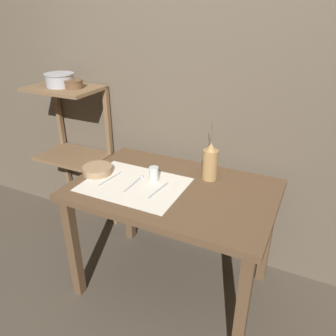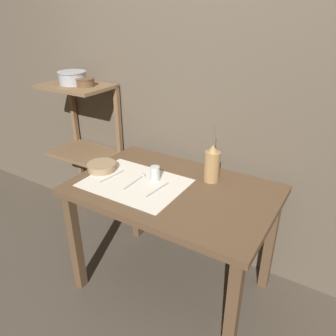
# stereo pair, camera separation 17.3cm
# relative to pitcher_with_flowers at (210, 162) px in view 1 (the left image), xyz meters

# --- Properties ---
(ground_plane) EXTENTS (12.00, 12.00, 0.00)m
(ground_plane) POSITION_rel_pitcher_with_flowers_xyz_m (-0.16, -0.20, -0.89)
(ground_plane) COLOR brown
(stone_wall_back) EXTENTS (7.00, 0.06, 2.40)m
(stone_wall_back) POSITION_rel_pitcher_with_flowers_xyz_m (-0.16, 0.30, 0.31)
(stone_wall_back) COLOR brown
(stone_wall_back) RESTS_ON ground_plane
(wooden_table) EXTENTS (1.20, 0.78, 0.78)m
(wooden_table) POSITION_rel_pitcher_with_flowers_xyz_m (-0.16, -0.20, -0.22)
(wooden_table) COLOR brown
(wooden_table) RESTS_ON ground_plane
(wooden_shelf_unit) EXTENTS (0.52, 0.36, 1.22)m
(wooden_shelf_unit) POSITION_rel_pitcher_with_flowers_xyz_m (-1.16, 0.12, -0.03)
(wooden_shelf_unit) COLOR brown
(wooden_shelf_unit) RESTS_ON ground_plane
(linen_cloth) EXTENTS (0.60, 0.45, 0.00)m
(linen_cloth) POSITION_rel_pitcher_with_flowers_xyz_m (-0.38, -0.27, -0.11)
(linen_cloth) COLOR silver
(linen_cloth) RESTS_ON wooden_table
(pitcher_with_flowers) EXTENTS (0.09, 0.09, 0.40)m
(pitcher_with_flowers) POSITION_rel_pitcher_with_flowers_xyz_m (0.00, 0.00, 0.00)
(pitcher_with_flowers) COLOR #A87F4C
(pitcher_with_flowers) RESTS_ON wooden_table
(wooden_bowl) EXTENTS (0.19, 0.19, 0.05)m
(wooden_bowl) POSITION_rel_pitcher_with_flowers_xyz_m (-0.67, -0.24, -0.09)
(wooden_bowl) COLOR #9E7F5B
(wooden_bowl) RESTS_ON wooden_table
(glass_tumbler_near) EXTENTS (0.06, 0.06, 0.09)m
(glass_tumbler_near) POSITION_rel_pitcher_with_flowers_xyz_m (-0.29, -0.18, -0.06)
(glass_tumbler_near) COLOR silver
(glass_tumbler_near) RESTS_ON wooden_table
(knife_center) EXTENTS (0.04, 0.21, 0.00)m
(knife_center) POSITION_rel_pitcher_with_flowers_xyz_m (-0.55, -0.28, -0.11)
(knife_center) COLOR #A8A8AD
(knife_center) RESTS_ON wooden_table
(spoon_outer) EXTENTS (0.02, 0.22, 0.02)m
(spoon_outer) POSITION_rel_pitcher_with_flowers_xyz_m (-0.38, -0.22, -0.10)
(spoon_outer) COLOR #A8A8AD
(spoon_outer) RESTS_ON wooden_table
(fork_outer) EXTENTS (0.03, 0.21, 0.00)m
(fork_outer) POSITION_rel_pitcher_with_flowers_xyz_m (-0.21, -0.28, -0.11)
(fork_outer) COLOR #A8A8AD
(fork_outer) RESTS_ON wooden_table
(metal_pot_large) EXTENTS (0.21, 0.21, 0.09)m
(metal_pot_large) POSITION_rel_pitcher_with_flowers_xyz_m (-1.18, 0.07, 0.38)
(metal_pot_large) COLOR #A8A8AD
(metal_pot_large) RESTS_ON wooden_shelf_unit
(metal_pot_small) EXTENTS (0.13, 0.13, 0.06)m
(metal_pot_small) POSITION_rel_pitcher_with_flowers_xyz_m (-1.06, 0.07, 0.37)
(metal_pot_small) COLOR brown
(metal_pot_small) RESTS_ON wooden_shelf_unit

